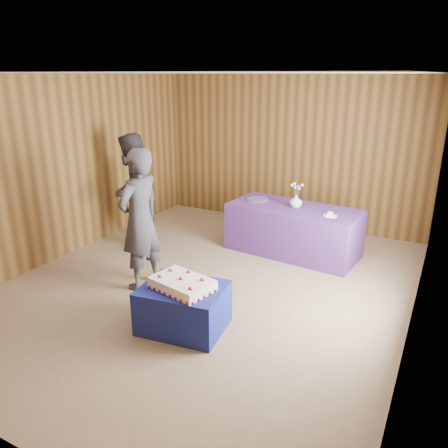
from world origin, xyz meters
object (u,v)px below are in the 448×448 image
Objects in this scene: vase at (296,201)px; guest_right at (133,192)px; cake_table at (183,308)px; guest_left at (140,220)px; serving_table at (293,230)px; sheet_cake at (182,284)px.

guest_right is (-2.39, -0.94, 0.07)m from vase.
vase is at bearing 91.76° from guest_right.
guest_left is (-1.04, 0.62, 0.67)m from cake_table.
serving_table is 2.50m from guest_left.
cake_table is 0.45× the size of serving_table.
guest_right is (-1.00, 1.08, -0.00)m from guest_left.
serving_table is 1.09× the size of guest_right.
serving_table reaches higher than cake_table.
cake_table is at bearing 126.89° from sheet_cake.
guest_right reaches higher than vase.
guest_left is at bearing -124.65° from vase.
cake_table is 1.19× the size of sheet_cake.
cake_table is at bearing 30.41° from guest_right.
vase is 2.57m from guest_right.
serving_table reaches higher than sheet_cake.
vase reaches higher than serving_table.
guest_left is at bearing 23.00° from guest_right.
vase is 0.11× the size of guest_right.
guest_left is at bearing 141.55° from cake_table.
serving_table is at bearing 91.92° from guest_right.
guest_left is 1.00× the size of guest_right.
cake_table is 2.73m from vase.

